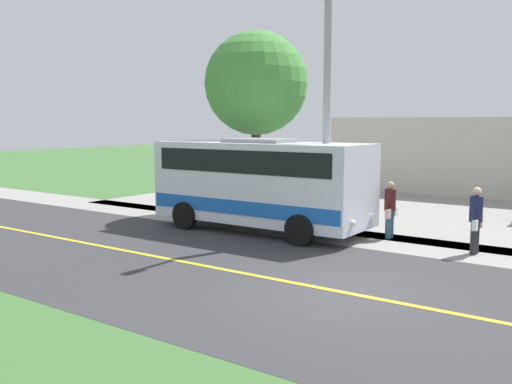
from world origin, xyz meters
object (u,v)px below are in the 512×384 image
Objects in this scene: pedestrian_with_bags at (476,218)px; tree_curbside at (256,84)px; pedestrian_waiting at (390,208)px; street_light_pole at (325,104)px; shuttle_bus_front at (261,180)px.

tree_curbside reaches higher than pedestrian_with_bags.
pedestrian_with_bags is 1.04× the size of pedestrian_waiting.
street_light_pole reaches higher than pedestrian_waiting.
tree_curbside is (-2.29, -8.72, 3.96)m from pedestrian_with_bags.
pedestrian_with_bags is at bearing 95.10° from shuttle_bus_front.
shuttle_bus_front is 6.57m from pedestrian_with_bags.
shuttle_bus_front is at bearing -84.90° from pedestrian_with_bags.
street_light_pole is at bearing 59.47° from tree_curbside.
street_light_pole is (0.25, -4.42, 3.05)m from pedestrian_with_bags.
pedestrian_with_bags is at bearing 75.30° from tree_curbside.
tree_curbside is at bearing -105.00° from pedestrian_waiting.
street_light_pole reaches higher than pedestrian_with_bags.
tree_curbside is at bearing -142.38° from shuttle_bus_front.
pedestrian_waiting is (-0.66, -2.64, -0.04)m from pedestrian_with_bags.
shuttle_bus_front reaches higher than pedestrian_waiting.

